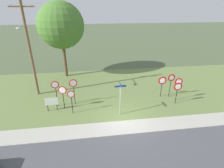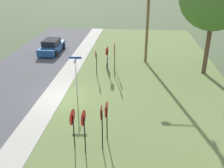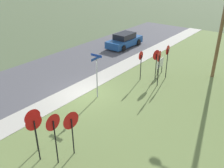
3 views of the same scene
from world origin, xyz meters
name	(u,v)px [view 3 (image 3 of 3)]	position (x,y,z in m)	size (l,w,h in m)	color
ground_plane	(85,94)	(0.00, 0.00, 0.00)	(160.00, 160.00, 0.00)	#4C5B3D
road_asphalt	(39,76)	(0.00, -4.80, 0.01)	(44.00, 6.40, 0.01)	#4C4C51
sidewalk_strip	(77,91)	(0.00, -0.80, 0.03)	(44.00, 1.60, 0.06)	#ADAA9E
grass_median	(169,127)	(0.00, 6.00, 0.02)	(44.00, 12.00, 0.04)	olive
stop_sign_near_left	(167,55)	(-5.55, 3.02, 1.86)	(0.69, 0.12, 2.51)	black
stop_sign_near_right	(156,58)	(-4.90, 2.48, 1.66)	(0.72, 0.17, 2.23)	black
stop_sign_far_left	(141,60)	(-4.12, 1.67, 1.59)	(0.62, 0.11, 2.17)	black
stop_sign_far_center	(159,61)	(-4.01, 3.14, 1.89)	(0.73, 0.14, 2.54)	black
yield_sign_near_left	(33,121)	(5.33, 1.97, 1.63)	(0.77, 0.13, 2.15)	black
yield_sign_near_right	(53,128)	(5.33, 3.34, 1.86)	(0.73, 0.10, 2.44)	black
yield_sign_far_left	(34,127)	(5.69, 2.57, 1.77)	(0.74, 0.13, 2.33)	black
yield_sign_far_right	(71,124)	(4.49, 3.47, 1.65)	(0.81, 0.13, 2.17)	black
street_name_post	(97,72)	(-0.15, 0.93, 1.77)	(0.96, 0.82, 2.90)	#9EA0A8
utility_pole	(224,7)	(-7.92, 5.64, 5.14)	(2.10, 2.07, 9.49)	brown
notice_board	(160,64)	(-5.90, 2.34, 0.87)	(1.10, 0.08, 1.25)	black
parked_hatchback_near	(124,40)	(-10.17, -3.94, 0.64)	(4.36, 1.95, 1.39)	#1E4C8C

